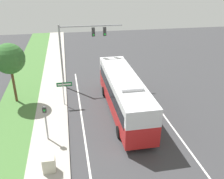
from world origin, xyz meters
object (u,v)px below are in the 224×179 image
Objects in this scene: bus at (124,92)px; street_sign at (64,89)px; pedestrian_signal at (45,118)px; signal_gantry at (79,43)px; utility_cabinet at (49,165)px.

street_sign is at bearing 156.20° from bus.
pedestrian_signal is 1.18× the size of street_sign.
signal_gantry is at bearing 67.25° from street_sign.
street_sign is at bearing 75.68° from pedestrian_signal.
pedestrian_signal is 2.86× the size of utility_cabinet.
signal_gantry is at bearing 116.04° from bus.
bus is 5.63m from street_sign.
street_sign is (1.37, 5.35, -0.23)m from pedestrian_signal.
bus is 4.88× the size of street_sign.
street_sign is 2.42× the size of utility_cabinet.
bus is at bearing -23.80° from street_sign.
pedestrian_signal is at bearing -154.70° from bus.
utility_cabinet is at bearing -85.85° from pedestrian_signal.
bus is 9.18m from utility_cabinet.
signal_gantry is at bearing 77.37° from utility_cabinet.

